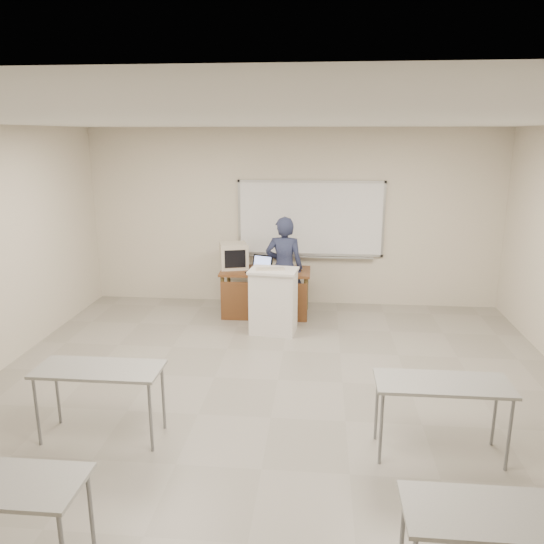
# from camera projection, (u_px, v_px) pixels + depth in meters

# --- Properties ---
(floor) EXTENTS (7.00, 8.00, 0.01)m
(floor) POSITION_uv_depth(u_px,v_px,m) (271.00, 418.00, 5.56)
(floor) COLOR gray
(floor) RESTS_ON ground
(whiteboard) EXTENTS (2.48, 0.10, 1.31)m
(whiteboard) POSITION_uv_depth(u_px,v_px,m) (311.00, 220.00, 8.98)
(whiteboard) COLOR white
(whiteboard) RESTS_ON floor
(student_desks) EXTENTS (4.40, 2.20, 0.73)m
(student_desks) POSITION_uv_depth(u_px,v_px,m) (254.00, 430.00, 4.09)
(student_desks) COLOR gray
(student_desks) RESTS_ON floor
(instructor_desk) EXTENTS (1.44, 0.72, 0.75)m
(instructor_desk) POSITION_uv_depth(u_px,v_px,m) (265.00, 284.00, 8.53)
(instructor_desk) COLOR #5C281A
(instructor_desk) RESTS_ON floor
(podium) EXTENTS (0.69, 0.51, 0.97)m
(podium) POSITION_uv_depth(u_px,v_px,m) (273.00, 301.00, 7.86)
(podium) COLOR silver
(podium) RESTS_ON floor
(crt_monitor) EXTENTS (0.44, 0.49, 0.42)m
(crt_monitor) POSITION_uv_depth(u_px,v_px,m) (233.00, 256.00, 8.70)
(crt_monitor) COLOR #BEB39F
(crt_monitor) RESTS_ON instructor_desk
(laptop) EXTENTS (0.35, 0.32, 0.26)m
(laptop) POSITION_uv_depth(u_px,v_px,m) (259.00, 268.00, 8.46)
(laptop) COLOR black
(laptop) RESTS_ON instructor_desk
(mouse) EXTENTS (0.09, 0.06, 0.04)m
(mouse) POSITION_uv_depth(u_px,v_px,m) (300.00, 269.00, 8.58)
(mouse) COLOR #AAABB1
(mouse) RESTS_ON instructor_desk
(keyboard) EXTENTS (0.43, 0.21, 0.02)m
(keyboard) POSITION_uv_depth(u_px,v_px,m) (270.00, 269.00, 7.72)
(keyboard) COLOR #BEB39F
(keyboard) RESTS_ON podium
(presenter) EXTENTS (0.63, 0.44, 1.65)m
(presenter) POSITION_uv_depth(u_px,v_px,m) (284.00, 268.00, 8.41)
(presenter) COLOR black
(presenter) RESTS_ON floor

